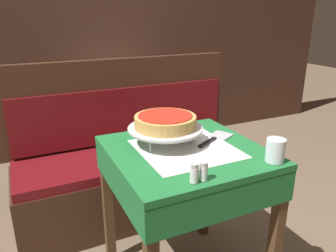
# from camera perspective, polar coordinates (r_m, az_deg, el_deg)

# --- Properties ---
(dining_table_front) EXTENTS (0.69, 0.69, 0.78)m
(dining_table_front) POSITION_cam_1_polar(r_m,az_deg,el_deg) (1.58, 3.08, -7.75)
(dining_table_front) COLOR #1E6B33
(dining_table_front) RESTS_ON ground_plane
(dining_table_rear) EXTENTS (0.77, 0.77, 0.77)m
(dining_table_rear) POSITION_cam_1_polar(r_m,az_deg,el_deg) (3.07, -6.89, 5.79)
(dining_table_rear) COLOR beige
(dining_table_rear) RESTS_ON ground_plane
(booth_bench) EXTENTS (1.62, 0.53, 1.08)m
(booth_bench) POSITION_cam_1_polar(r_m,az_deg,el_deg) (2.38, -5.77, -7.58)
(booth_bench) COLOR #3D2316
(booth_bench) RESTS_ON ground_plane
(back_wall_panel) EXTENTS (6.00, 0.04, 2.40)m
(back_wall_panel) POSITION_cam_1_polar(r_m,az_deg,el_deg) (3.37, -14.24, 15.52)
(back_wall_panel) COLOR #3D2319
(back_wall_panel) RESTS_ON ground_plane
(pizza_pan_stand) EXTENTS (0.36, 0.36, 0.09)m
(pizza_pan_stand) POSITION_cam_1_polar(r_m,az_deg,el_deg) (1.55, -0.47, -0.56)
(pizza_pan_stand) COLOR #ADADB2
(pizza_pan_stand) RESTS_ON dining_table_front
(deep_dish_pizza) EXTENTS (0.29, 0.29, 0.06)m
(deep_dish_pizza) POSITION_cam_1_polar(r_m,az_deg,el_deg) (1.54, -0.48, 0.84)
(deep_dish_pizza) COLOR tan
(deep_dish_pizza) RESTS_ON pizza_pan_stand
(pizza_server) EXTENTS (0.26, 0.17, 0.01)m
(pizza_server) POSITION_cam_1_polar(r_m,az_deg,el_deg) (1.66, 8.19, -2.13)
(pizza_server) COLOR #BCBCC1
(pizza_server) RESTS_ON dining_table_front
(water_glass_near) EXTENTS (0.08, 0.08, 0.10)m
(water_glass_near) POSITION_cam_1_polar(r_m,az_deg,el_deg) (1.45, 18.19, -4.05)
(water_glass_near) COLOR silver
(water_glass_near) RESTS_ON dining_table_front
(salt_shaker) EXTENTS (0.03, 0.03, 0.08)m
(salt_shaker) POSITION_cam_1_polar(r_m,az_deg,el_deg) (1.23, 4.59, -8.18)
(salt_shaker) COLOR silver
(salt_shaker) RESTS_ON dining_table_front
(pepper_shaker) EXTENTS (0.03, 0.03, 0.07)m
(pepper_shaker) POSITION_cam_1_polar(r_m,az_deg,el_deg) (1.25, 6.19, -7.84)
(pepper_shaker) COLOR silver
(pepper_shaker) RESTS_ON dining_table_front
(condiment_caddy) EXTENTS (0.14, 0.14, 0.15)m
(condiment_caddy) POSITION_cam_1_polar(r_m,az_deg,el_deg) (3.17, -5.98, 8.62)
(condiment_caddy) COLOR black
(condiment_caddy) RESTS_ON dining_table_rear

